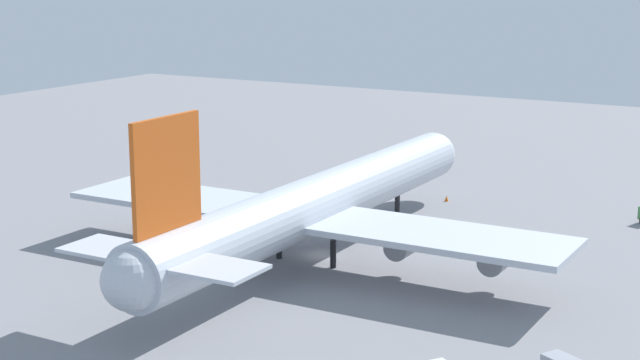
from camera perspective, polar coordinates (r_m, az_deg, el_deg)
name	(u,v)px	position (r m, az deg, el deg)	size (l,w,h in m)	color
ground_plane	(320,255)	(115.04, 0.00, -4.47)	(290.93, 290.93, 0.00)	gray
cargo_airplane	(319,203)	(113.04, -0.09, -1.39)	(72.73, 61.67, 20.40)	silver
safety_cone_nose	(447,198)	(142.32, 7.46, -1.08)	(0.57, 0.57, 0.82)	orange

